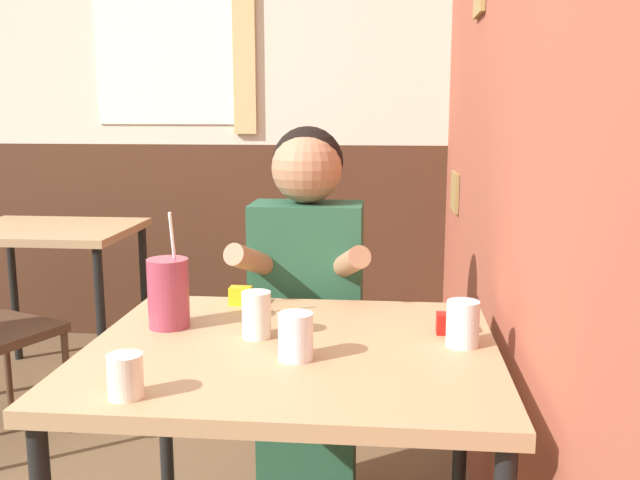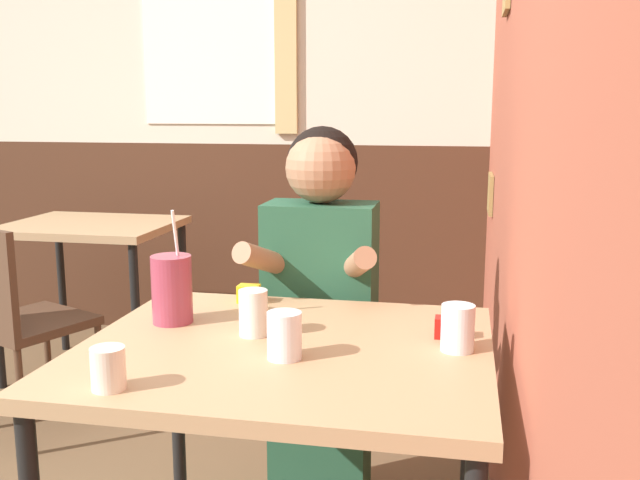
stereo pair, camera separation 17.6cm
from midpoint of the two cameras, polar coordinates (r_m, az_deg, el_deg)
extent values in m
cube|color=#9E4C38|center=(2.55, 17.29, 11.26)|extent=(0.06, 4.57, 2.70)
cube|color=olive|center=(3.25, 15.00, 3.61)|extent=(0.02, 0.25, 0.17)
cube|color=#472819|center=(4.07, -4.07, -0.08)|extent=(5.58, 0.06, 1.10)
cube|color=white|center=(4.04, -7.61, 14.03)|extent=(0.75, 0.01, 0.68)
cube|color=tan|center=(3.91, -1.42, 14.24)|extent=(0.12, 0.02, 0.78)
cube|color=tan|center=(1.68, 0.22, -9.00)|extent=(0.95, 0.82, 0.04)
cylinder|color=black|center=(2.26, -9.07, -14.09)|extent=(0.04, 0.04, 0.72)
cylinder|color=black|center=(2.14, 14.21, -15.79)|extent=(0.04, 0.04, 0.72)
cube|color=tan|center=(3.57, -16.53, 1.04)|extent=(0.78, 0.63, 0.04)
cylinder|color=black|center=(3.26, -13.00, -6.49)|extent=(0.04, 0.04, 0.72)
cylinder|color=black|center=(4.04, -18.80, -3.46)|extent=(0.04, 0.04, 0.72)
cylinder|color=black|center=(3.75, -9.52, -4.12)|extent=(0.04, 0.04, 0.72)
cube|color=#4C3323|center=(3.07, -20.57, -6.29)|extent=(0.53, 0.53, 0.04)
cylinder|color=#4C3323|center=(3.38, -19.55, -8.80)|extent=(0.03, 0.03, 0.43)
cylinder|color=#4C3323|center=(3.11, -15.61, -10.28)|extent=(0.03, 0.03, 0.43)
cylinder|color=#4C3323|center=(2.91, -21.18, -12.07)|extent=(0.03, 0.03, 0.43)
cube|color=#235138|center=(2.40, 2.24, -15.85)|extent=(0.31, 0.20, 0.46)
cube|color=#235138|center=(2.22, 2.33, -4.10)|extent=(0.34, 0.20, 0.55)
sphere|color=black|center=(2.18, 2.53, 6.24)|extent=(0.22, 0.22, 0.22)
sphere|color=#9E7051|center=(2.16, 2.41, 5.77)|extent=(0.21, 0.21, 0.21)
cylinder|color=#9E7051|center=(2.09, -1.95, -1.65)|extent=(0.14, 0.27, 0.15)
cylinder|color=#9E7051|center=(2.04, 5.50, -1.96)|extent=(0.14, 0.27, 0.15)
cylinder|color=#99384C|center=(1.84, -9.10, -3.95)|extent=(0.10, 0.10, 0.17)
cylinder|color=white|center=(1.80, -8.77, 0.24)|extent=(0.01, 0.04, 0.14)
cylinder|color=silver|center=(1.57, 0.37, -7.69)|extent=(0.08, 0.08, 0.10)
cylinder|color=silver|center=(1.72, -2.44, -5.88)|extent=(0.07, 0.07, 0.11)
cylinder|color=silver|center=(1.44, -13.23, -10.03)|extent=(0.07, 0.07, 0.09)
cylinder|color=silver|center=(1.67, 13.99, -6.88)|extent=(0.08, 0.08, 0.11)
cube|color=#B7140F|center=(1.76, 13.03, -6.88)|extent=(0.06, 0.04, 0.05)
cube|color=yellow|center=(2.02, -3.24, -4.34)|extent=(0.06, 0.04, 0.05)
camera|label=1|loc=(0.09, -87.14, 0.53)|focal=40.00mm
camera|label=2|loc=(0.09, 92.86, -0.53)|focal=40.00mm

